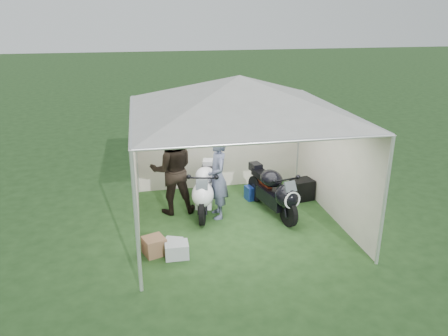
{
  "coord_description": "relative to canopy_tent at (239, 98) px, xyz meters",
  "views": [
    {
      "loc": [
        -1.84,
        -7.9,
        4.13
      ],
      "look_at": [
        -0.22,
        0.35,
        1.08
      ],
      "focal_mm": 35.0,
      "sensor_mm": 36.0,
      "label": 1
    }
  ],
  "objects": [
    {
      "name": "person_blue_jacket",
      "position": [
        -0.35,
        0.31,
        -1.7
      ],
      "size": [
        0.43,
        0.65,
        1.75
      ],
      "primitive_type": "imported",
      "rotation": [
        0.0,
        0.0,
        -1.55
      ],
      "color": "slate",
      "rests_on": "ground"
    },
    {
      "name": "crate_2",
      "position": [
        -1.4,
        -0.94,
        -2.46
      ],
      "size": [
        0.38,
        0.35,
        0.23
      ],
      "primitive_type": "cube",
      "rotation": [
        0.0,
        0.0,
        -0.35
      ],
      "color": "#B2B6BB",
      "rests_on": "ground"
    },
    {
      "name": "crate_1",
      "position": [
        -1.75,
        -0.97,
        -2.41
      ],
      "size": [
        0.46,
        0.46,
        0.32
      ],
      "primitive_type": "cube",
      "rotation": [
        0.0,
        0.0,
        0.35
      ],
      "color": "brown",
      "rests_on": "ground"
    },
    {
      "name": "paddock_stand",
      "position": [
        0.64,
        1.05,
        -2.42
      ],
      "size": [
        0.47,
        0.35,
        0.32
      ],
      "primitive_type": "cube",
      "rotation": [
        0.0,
        0.0,
        0.22
      ],
      "color": "blue",
      "rests_on": "ground"
    },
    {
      "name": "motorcycle_black",
      "position": [
        0.83,
        0.17,
        -2.03
      ],
      "size": [
        0.71,
        1.95,
        0.97
      ],
      "rotation": [
        0.0,
        0.0,
        0.22
      ],
      "color": "black",
      "rests_on": "ground"
    },
    {
      "name": "crate_0",
      "position": [
        -1.36,
        -1.15,
        -2.44
      ],
      "size": [
        0.42,
        0.33,
        0.27
      ],
      "primitive_type": "cube",
      "rotation": [
        0.0,
        0.0,
        -0.01
      ],
      "color": "#B1B6BA",
      "rests_on": "ground"
    },
    {
      "name": "person_dark_jacket",
      "position": [
        -1.26,
        0.72,
        -1.61
      ],
      "size": [
        0.95,
        0.75,
        1.93
      ],
      "primitive_type": "imported",
      "rotation": [
        0.0,
        0.0,
        3.16
      ],
      "color": "black",
      "rests_on": "ground"
    },
    {
      "name": "equipment_box",
      "position": [
        1.7,
        0.81,
        -2.34
      ],
      "size": [
        0.55,
        0.47,
        0.48
      ],
      "primitive_type": "cube",
      "rotation": [
        0.0,
        0.0,
        0.21
      ],
      "color": "black",
      "rests_on": "ground"
    },
    {
      "name": "motorcycle_white",
      "position": [
        -0.59,
        0.58,
        -2.03
      ],
      "size": [
        0.75,
        1.97,
        0.98
      ],
      "rotation": [
        0.0,
        0.0,
        -0.24
      ],
      "color": "black",
      "rests_on": "ground"
    },
    {
      "name": "canopy_tent",
      "position": [
        0.0,
        0.0,
        0.0
      ],
      "size": [
        5.66,
        5.66,
        3.0
      ],
      "color": "silver",
      "rests_on": "ground"
    },
    {
      "name": "ground",
      "position": [
        0.0,
        -0.03,
        -2.58
      ],
      "size": [
        80.0,
        80.0,
        0.0
      ],
      "primitive_type": "plane",
      "color": "#1E3C18",
      "rests_on": "ground"
    }
  ]
}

